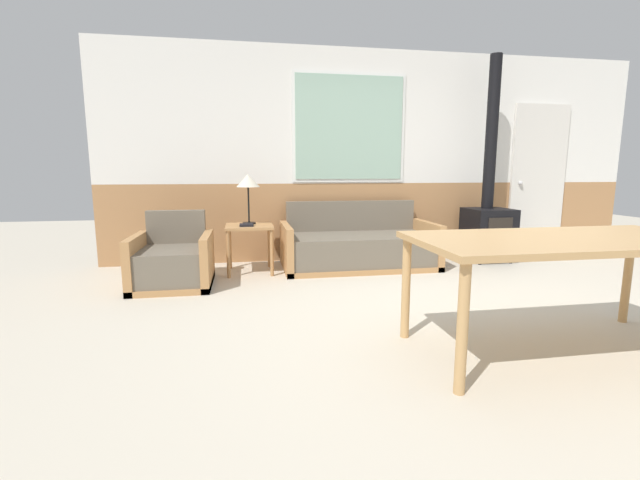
# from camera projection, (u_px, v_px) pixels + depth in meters

# --- Properties ---
(ground_plane) EXTENTS (16.00, 16.00, 0.00)m
(ground_plane) POSITION_uv_depth(u_px,v_px,m) (484.00, 323.00, 3.32)
(ground_plane) COLOR beige
(wall_back) EXTENTS (7.20, 0.09, 2.70)m
(wall_back) POSITION_uv_depth(u_px,v_px,m) (380.00, 155.00, 5.65)
(wall_back) COLOR #AD7A4C
(wall_back) RESTS_ON ground_plane
(couch) EXTENTS (1.84, 0.90, 0.78)m
(couch) POSITION_uv_depth(u_px,v_px,m) (358.00, 248.00, 5.22)
(couch) COLOR #B27F4C
(couch) RESTS_ON ground_plane
(armchair) EXTENTS (0.77, 0.81, 0.75)m
(armchair) POSITION_uv_depth(u_px,v_px,m) (173.00, 263.00, 4.37)
(armchair) COLOR #B27F4C
(armchair) RESTS_ON ground_plane
(side_table) EXTENTS (0.53, 0.53, 0.55)m
(side_table) POSITION_uv_depth(u_px,v_px,m) (250.00, 233.00, 4.91)
(side_table) COLOR #B27F4C
(side_table) RESTS_ON ground_plane
(table_lamp) EXTENTS (0.27, 0.27, 0.58)m
(table_lamp) POSITION_uv_depth(u_px,v_px,m) (248.00, 183.00, 4.91)
(table_lamp) COLOR black
(table_lamp) RESTS_ON side_table
(book_stack) EXTENTS (0.15, 0.16, 0.02)m
(book_stack) POSITION_uv_depth(u_px,v_px,m) (246.00, 225.00, 4.80)
(book_stack) COLOR black
(book_stack) RESTS_ON side_table
(dining_table) EXTENTS (1.92, 0.91, 0.75)m
(dining_table) POSITION_uv_depth(u_px,v_px,m) (566.00, 248.00, 2.70)
(dining_table) COLOR tan
(dining_table) RESTS_ON ground_plane
(wood_stove) EXTENTS (0.54, 0.55, 2.59)m
(wood_stove) POSITION_uv_depth(u_px,v_px,m) (489.00, 212.00, 5.54)
(wood_stove) COLOR black
(wood_stove) RESTS_ON ground_plane
(entry_door) EXTENTS (0.83, 0.09, 2.08)m
(entry_door) POSITION_uv_depth(u_px,v_px,m) (538.00, 180.00, 6.05)
(entry_door) COLOR silver
(entry_door) RESTS_ON ground_plane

